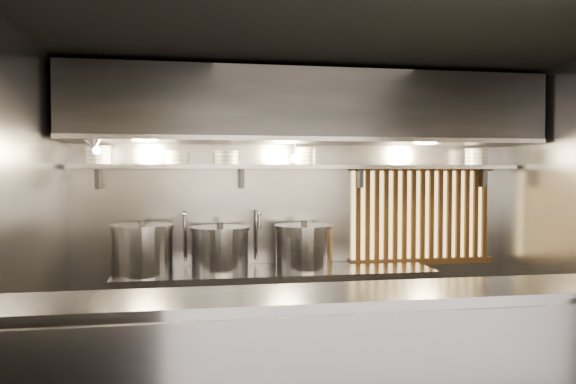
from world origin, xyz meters
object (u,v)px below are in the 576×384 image
object	(u,v)px
stock_pot_right	(304,247)
pendant_bulb	(295,158)
stock_pot_mid	(142,249)
stock_pot_left	(220,249)
heat_lamp	(94,144)

from	to	relation	value
stock_pot_right	pendant_bulb	bearing A→B (deg)	136.70
pendant_bulb	stock_pot_mid	xyz separation A→B (m)	(-1.43, -0.12, -0.83)
pendant_bulb	stock_pot_right	size ratio (longest dim) A/B	0.29
stock_pot_right	stock_pot_mid	bearing A→B (deg)	-178.22
stock_pot_left	stock_pot_right	bearing A→B (deg)	-2.27
stock_pot_mid	heat_lamp	bearing A→B (deg)	-147.61
heat_lamp	stock_pot_mid	world-z (taller)	heat_lamp
stock_pot_left	stock_pot_mid	distance (m)	0.71
heat_lamp	stock_pot_mid	distance (m)	1.03
pendant_bulb	stock_pot_left	size ratio (longest dim) A/B	0.28
stock_pot_left	stock_pot_right	xyz separation A→B (m)	(0.80, -0.03, 0.00)
heat_lamp	stock_pot_right	distance (m)	2.12
pendant_bulb	stock_pot_right	xyz separation A→B (m)	(0.07, -0.07, -0.85)
heat_lamp	stock_pot_mid	size ratio (longest dim) A/B	0.56
pendant_bulb	stock_pot_left	distance (m)	1.12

